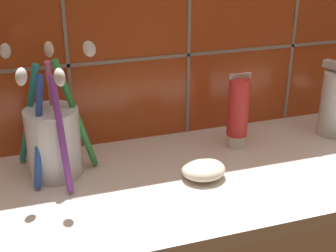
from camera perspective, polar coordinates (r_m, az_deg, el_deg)
The scene contains 5 objects.
sink_counter at distance 68.31cm, azimuth 4.88°, elevation -6.28°, with size 75.72×28.74×2.00cm, color silver.
tile_wall_backsplash at distance 74.16cm, azimuth 0.96°, elevation 12.36°, with size 85.72×1.72×40.71cm.
toothbrush_cup at distance 66.42cm, azimuth -13.80°, elevation -1.37°, with size 12.95×14.07×18.88cm.
toothpaste_tube at distance 73.27cm, azimuth 8.53°, elevation 1.76°, with size 3.45×3.28×12.08cm.
soap_bar at distance 65.72cm, azimuth 4.34°, elevation -5.33°, with size 6.27×5.54×2.47cm, color silver.
Camera 1 is at (-23.85, -53.96, 35.43)cm, focal length 50.00 mm.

